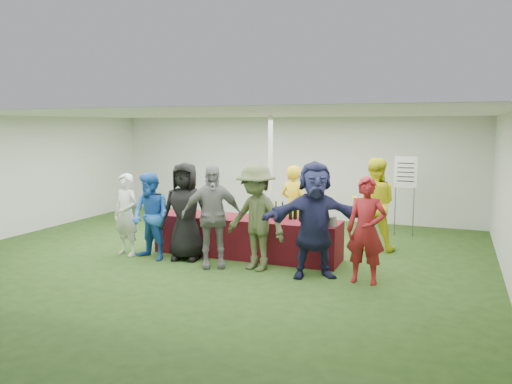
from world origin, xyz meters
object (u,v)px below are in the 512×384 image
at_px(staff_pourer, 294,206).
at_px(customer_3, 212,216).
at_px(customer_2, 185,211).
at_px(customer_4, 256,218).
at_px(customer_5, 315,220).
at_px(staff_back, 374,204).
at_px(customer_0, 126,215).
at_px(customer_1, 151,216).
at_px(wine_list_sign, 405,178).
at_px(serving_table, 246,237).
at_px(dump_bucket, 330,221).
at_px(customer_6, 366,230).

xyz_separation_m(staff_pourer, customer_3, (-0.90, -1.92, 0.07)).
relative_size(customer_2, customer_3, 1.00).
bearing_deg(customer_4, customer_5, 16.40).
bearing_deg(customer_3, staff_pourer, 36.34).
relative_size(staff_back, customer_4, 1.01).
distance_m(customer_0, customer_1, 0.64).
bearing_deg(staff_back, wine_list_sign, -111.91).
bearing_deg(customer_4, wine_list_sign, 77.31).
xyz_separation_m(serving_table, staff_pourer, (0.62, 1.03, 0.47)).
distance_m(dump_bucket, customer_0, 3.89).
bearing_deg(customer_1, customer_5, 16.23).
bearing_deg(staff_back, customer_6, 90.11).
height_order(staff_back, customer_5, customer_5).
relative_size(serving_table, staff_pourer, 2.13).
bearing_deg(dump_bucket, customer_5, -102.19).
bearing_deg(wine_list_sign, customer_0, -142.37).
bearing_deg(customer_3, dump_bucket, -9.55).
bearing_deg(customer_3, customer_6, -26.50).
height_order(customer_3, customer_6, customer_3).
xyz_separation_m(customer_0, customer_2, (1.22, 0.14, 0.12)).
xyz_separation_m(wine_list_sign, customer_3, (-2.90, -3.83, -0.41)).
height_order(customer_1, customer_6, customer_6).
relative_size(staff_pourer, customer_4, 0.92).
relative_size(serving_table, customer_5, 1.88).
distance_m(staff_back, customer_1, 4.37).
xyz_separation_m(serving_table, customer_1, (-1.55, -0.87, 0.44)).
height_order(customer_2, customer_6, customer_2).
bearing_deg(customer_5, customer_6, -26.12).
distance_m(staff_pourer, staff_back, 1.60).
distance_m(customer_1, customer_2, 0.65).
bearing_deg(dump_bucket, staff_pourer, 129.90).
distance_m(customer_1, customer_3, 1.28).
bearing_deg(customer_1, customer_3, 13.77).
height_order(dump_bucket, customer_2, customer_2).
bearing_deg(customer_0, customer_4, 10.39).
distance_m(wine_list_sign, customer_5, 3.89).
height_order(dump_bucket, customer_1, customer_1).
bearing_deg(dump_bucket, customer_6, -38.67).
distance_m(staff_back, customer_6, 2.22).
bearing_deg(customer_5, serving_table, 128.04).
bearing_deg(staff_back, customer_1, 26.03).
bearing_deg(serving_table, customer_1, -150.64).
relative_size(staff_pourer, customer_3, 0.93).
bearing_deg(staff_pourer, customer_0, 50.25).
bearing_deg(customer_5, customer_3, 158.22).
xyz_separation_m(staff_pourer, customer_2, (-1.58, -1.65, 0.06)).
relative_size(customer_5, customer_6, 1.13).
bearing_deg(wine_list_sign, dump_bucket, -106.80).
bearing_deg(customer_6, serving_table, 163.32).
xyz_separation_m(staff_back, customer_4, (-1.66, -2.18, -0.01)).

